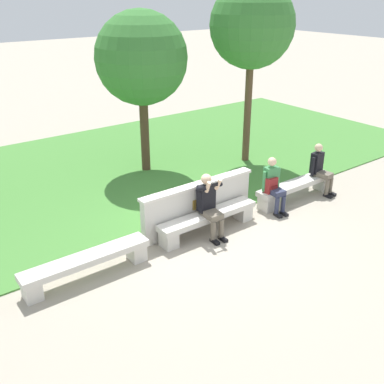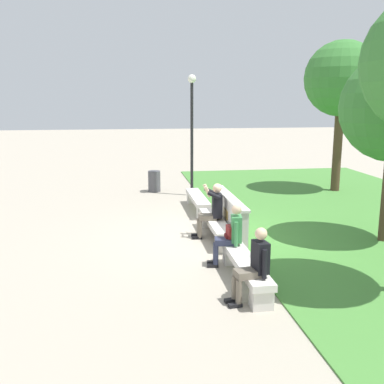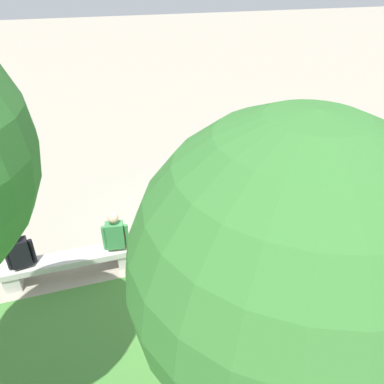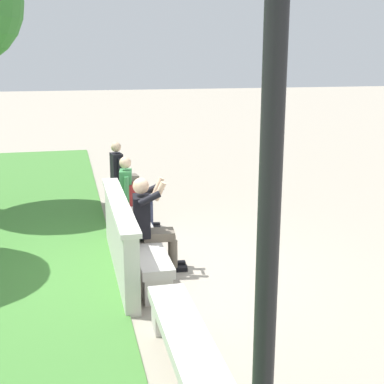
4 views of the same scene
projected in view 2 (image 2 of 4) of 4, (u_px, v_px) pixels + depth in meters
name	position (u px, v px, depth m)	size (l,w,h in m)	color
ground_plane	(215.00, 238.00, 10.80)	(80.00, 80.00, 0.00)	#A89E8C
grass_strip	(384.00, 230.00, 11.42)	(19.84, 8.00, 0.03)	#478438
bench_main	(198.00, 200.00, 13.39)	(2.36, 0.40, 0.45)	beige
bench_near	(215.00, 225.00, 10.74)	(2.36, 0.40, 0.45)	beige
bench_mid	(245.00, 267.00, 8.08)	(2.36, 0.40, 0.45)	beige
backrest_wall_with_plaque	(229.00, 217.00, 10.74)	(2.81, 0.24, 1.01)	beige
person_photographer	(212.00, 208.00, 10.68)	(0.49, 0.74, 1.32)	black
person_distant	(231.00, 233.00, 8.86)	(0.48, 0.71, 1.26)	black
person_companion	(254.00, 263.00, 7.26)	(0.48, 0.71, 1.26)	black
backpack	(232.00, 235.00, 8.92)	(0.28, 0.24, 0.43)	maroon
tree_left_background	(342.00, 80.00, 15.45)	(2.60, 2.60, 5.26)	#4C3826
trash_bin	(154.00, 181.00, 16.11)	(0.44, 0.44, 0.75)	#4C4C51
lamp_post	(192.00, 118.00, 15.01)	(0.28, 0.28, 4.06)	black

